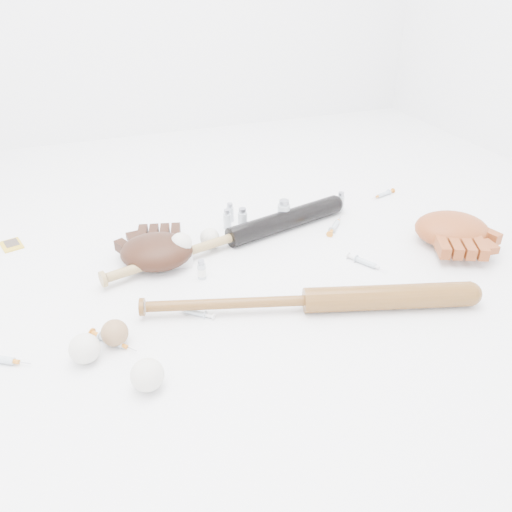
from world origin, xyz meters
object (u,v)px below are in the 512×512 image
object	(u,v)px
bat_dark	(233,237)
pedestal	(182,258)
glove_dark	(157,251)
bat_wood	(308,300)

from	to	relation	value
bat_dark	pedestal	distance (m)	0.19
bat_dark	pedestal	xyz separation A→B (m)	(-0.18, -0.04, -0.02)
glove_dark	pedestal	bearing A→B (deg)	1.26
bat_wood	pedestal	distance (m)	0.45
glove_dark	pedestal	world-z (taller)	glove_dark
bat_dark	glove_dark	size ratio (longest dim) A/B	3.53
glove_dark	pedestal	size ratio (longest dim) A/B	4.12
bat_dark	bat_wood	distance (m)	0.42
pedestal	bat_wood	bearing A→B (deg)	-54.08
bat_wood	glove_dark	world-z (taller)	glove_dark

